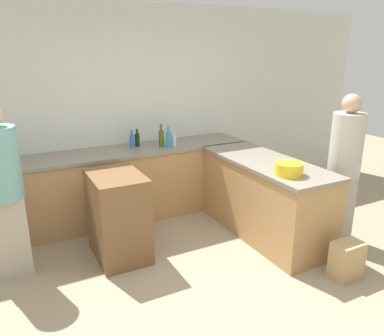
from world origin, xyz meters
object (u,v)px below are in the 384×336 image
vinegar_bottle_clear (174,140)px  paper_bag (347,260)px  olive_oil_bottle (161,138)px  dish_soap_bottle (169,139)px  person_by_range (2,188)px  person_at_peninsula (344,165)px  wine_bottle_dark (137,139)px  water_bottle_blue (132,141)px  mixing_bowl (289,169)px  island_table (118,216)px

vinegar_bottle_clear → paper_bag: (0.79, -2.21, -0.80)m
olive_oil_bottle → dish_soap_bottle: (0.07, -0.07, -0.01)m
vinegar_bottle_clear → person_by_range: bearing=-161.8°
person_by_range → person_at_peninsula: 3.46m
wine_bottle_dark → dish_soap_bottle: size_ratio=0.85×
water_bottle_blue → person_at_peninsula: bearing=-45.5°
vinegar_bottle_clear → mixing_bowl: bearing=-71.9°
person_at_peninsula → paper_bag: 1.05m
wine_bottle_dark → olive_oil_bottle: olive_oil_bottle is taller
water_bottle_blue → olive_oil_bottle: size_ratio=0.78×
mixing_bowl → person_at_peninsula: 0.75m
olive_oil_bottle → vinegar_bottle_clear: size_ratio=1.49×
island_table → olive_oil_bottle: 1.35m
water_bottle_blue → olive_oil_bottle: olive_oil_bottle is taller
mixing_bowl → water_bottle_blue: 2.06m
paper_bag → dish_soap_bottle: bearing=111.6°
wine_bottle_dark → vinegar_bottle_clear: 0.48m
wine_bottle_dark → person_at_peninsula: person_at_peninsula is taller
water_bottle_blue → dish_soap_bottle: dish_soap_bottle is taller
vinegar_bottle_clear → person_at_peninsula: person_at_peninsula is taller
island_table → person_by_range: bearing=172.8°
paper_bag → person_by_range: bearing=151.5°
mixing_bowl → person_by_range: bearing=160.1°
island_table → vinegar_bottle_clear: 1.40m
mixing_bowl → vinegar_bottle_clear: 1.68m
island_table → dish_soap_bottle: dish_soap_bottle is taller
water_bottle_blue → wine_bottle_dark: bearing=22.5°
olive_oil_bottle → person_by_range: (-1.89, -0.73, -0.13)m
water_bottle_blue → dish_soap_bottle: size_ratio=0.84×
vinegar_bottle_clear → person_by_range: person_by_range is taller
wine_bottle_dark → olive_oil_bottle: size_ratio=0.78×
vinegar_bottle_clear → person_by_range: size_ratio=0.12×
water_bottle_blue → person_by_range: size_ratio=0.14×
person_at_peninsula → water_bottle_blue: bearing=134.5°
dish_soap_bottle → person_by_range: person_by_range is taller
island_table → paper_bag: size_ratio=2.46×
vinegar_bottle_clear → person_at_peninsula: (1.28, -1.64, -0.08)m
vinegar_bottle_clear → water_bottle_blue: bearing=160.2°
olive_oil_bottle → vinegar_bottle_clear: 0.17m
mixing_bowl → person_at_peninsula: person_at_peninsula is taller
water_bottle_blue → paper_bag: (1.29, -2.39, -0.82)m
mixing_bowl → vinegar_bottle_clear: bearing=108.1°
dish_soap_bottle → person_at_peninsula: bearing=-50.1°
vinegar_bottle_clear → person_by_range: 2.16m
island_table → wine_bottle_dark: wine_bottle_dark is taller
dish_soap_bottle → person_by_range: size_ratio=0.16×
mixing_bowl → dish_soap_bottle: (-0.61, 1.59, 0.04)m
paper_bag → vinegar_bottle_clear: bearing=109.6°
island_table → olive_oil_bottle: bearing=44.7°
person_by_range → paper_bag: (2.83, -1.53, -0.71)m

